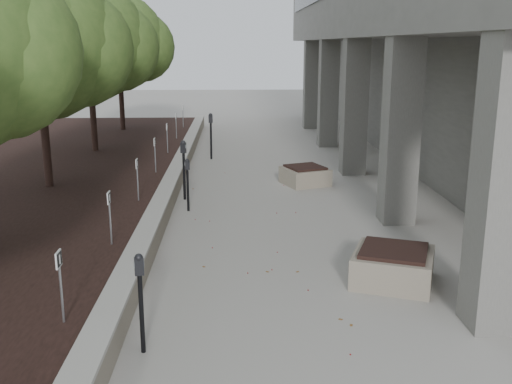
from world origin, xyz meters
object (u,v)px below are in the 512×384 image
object	(u,v)px
crabapple_tree_5	(119,62)
planter_front	(393,265)
crabapple_tree_4	(90,67)
crabapple_tree_3	(40,75)
parking_meter_4	(188,185)
parking_meter_3	(184,170)
parking_meter_5	(211,136)
parking_meter_2	(141,304)
planter_back	(305,175)

from	to	relation	value
crabapple_tree_5	planter_front	size ratio (longest dim) A/B	4.34
crabapple_tree_4	planter_front	distance (m)	13.00
crabapple_tree_3	parking_meter_4	bearing A→B (deg)	-16.02
crabapple_tree_5	planter_front	xyz separation A→B (m)	(7.23, -15.42, -2.83)
crabapple_tree_4	parking_meter_3	bearing A→B (deg)	-55.84
planter_front	parking_meter_4	bearing A→B (deg)	130.04
crabapple_tree_4	parking_meter_3	xyz separation A→B (m)	(3.36, -4.95, -2.36)
parking_meter_4	crabapple_tree_3	bearing A→B (deg)	149.55
parking_meter_5	planter_front	xyz separation A→B (m)	(3.41, -10.86, -0.50)
crabapple_tree_3	parking_meter_5	world-z (taller)	crabapple_tree_3
parking_meter_2	planter_front	distance (m)	4.37
crabapple_tree_4	parking_meter_2	xyz separation A→B (m)	(3.45, -12.57, -2.45)
crabapple_tree_4	parking_meter_2	bearing A→B (deg)	-74.66
crabapple_tree_4	planter_back	bearing A→B (deg)	-27.27
parking_meter_4	planter_back	distance (m)	4.05
parking_meter_3	planter_front	xyz separation A→B (m)	(3.88, -5.48, -0.47)
crabapple_tree_4	parking_meter_5	world-z (taller)	crabapple_tree_4
crabapple_tree_4	parking_meter_4	world-z (taller)	crabapple_tree_4
parking_meter_3	planter_front	size ratio (longest dim) A/B	1.21
crabapple_tree_3	crabapple_tree_4	size ratio (longest dim) A/B	1.00
crabapple_tree_3	planter_back	bearing A→B (deg)	13.61
crabapple_tree_3	planter_front	world-z (taller)	crabapple_tree_3
crabapple_tree_4	parking_meter_5	distance (m)	4.50
crabapple_tree_5	parking_meter_2	size ratio (longest dim) A/B	4.06
parking_meter_5	planter_back	world-z (taller)	parking_meter_5
crabapple_tree_5	parking_meter_4	xyz separation A→B (m)	(3.53, -11.01, -2.49)
parking_meter_4	parking_meter_5	distance (m)	6.46
crabapple_tree_4	crabapple_tree_3	bearing A→B (deg)	-90.00
crabapple_tree_4	parking_meter_4	xyz separation A→B (m)	(3.53, -6.01, -2.49)
parking_meter_5	planter_back	distance (m)	4.77
crabapple_tree_3	parking_meter_5	distance (m)	7.04
parking_meter_5	planter_front	distance (m)	11.40
crabapple_tree_3	parking_meter_4	size ratio (longest dim) A/B	4.31
crabapple_tree_3	parking_meter_3	distance (m)	4.10
parking_meter_5	planter_front	size ratio (longest dim) A/B	1.26
parking_meter_2	parking_meter_3	bearing A→B (deg)	77.46
parking_meter_4	planter_front	distance (m)	5.77
parking_meter_3	crabapple_tree_3	bearing A→B (deg)	-163.35
parking_meter_3	planter_back	size ratio (longest dim) A/B	1.35
parking_meter_2	planter_front	bearing A→B (deg)	16.35
parking_meter_2	crabapple_tree_4	bearing A→B (deg)	92.09
parking_meter_3	planter_front	world-z (taller)	parking_meter_3
parking_meter_3	planter_back	xyz separation A→B (m)	(3.24, 1.54, -0.50)
crabapple_tree_5	parking_meter_4	bearing A→B (deg)	-72.24
crabapple_tree_3	parking_meter_2	world-z (taller)	crabapple_tree_3
crabapple_tree_3	parking_meter_5	xyz separation A→B (m)	(3.82, 5.44, -2.33)
crabapple_tree_5	parking_meter_5	xyz separation A→B (m)	(3.82, -4.56, -2.33)
parking_meter_2	planter_back	bearing A→B (deg)	57.79
crabapple_tree_3	parking_meter_5	bearing A→B (deg)	54.88
crabapple_tree_3	parking_meter_3	size ratio (longest dim) A/B	3.58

